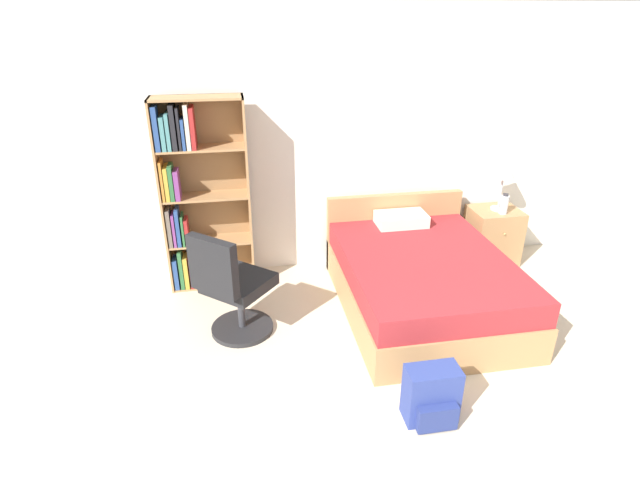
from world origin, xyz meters
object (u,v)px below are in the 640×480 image
backpack_blue (432,396)px  bed (421,279)px  nightstand (492,235)px  office_chair (232,289)px  water_bottle (504,204)px  table_lamp (504,172)px  bookshelf (194,197)px

backpack_blue → bed: bearing=72.7°
nightstand → backpack_blue: nightstand is taller
office_chair → backpack_blue: bearing=-43.1°
water_bottle → office_chair: bearing=-164.0°
bed → table_lamp: size_ratio=3.58×
bookshelf → water_bottle: size_ratio=8.47×
office_chair → table_lamp: size_ratio=1.85×
bed → water_bottle: (1.10, 0.63, 0.42)m
office_chair → nightstand: (2.79, 0.91, -0.15)m
table_lamp → backpack_blue: table_lamp is taller
bed → backpack_blue: bearing=-107.3°
nightstand → bookshelf: bearing=179.4°
bed → water_bottle: bearing=29.8°
bed → nightstand: size_ratio=3.17×
nightstand → backpack_blue: size_ratio=1.48×
bed → table_lamp: bearing=33.8°
water_bottle → backpack_blue: (-1.53, -2.00, -0.51)m
table_lamp → water_bottle: (-0.01, -0.11, -0.31)m
bed → water_bottle: water_bottle is taller
office_chair → table_lamp: (2.81, 0.91, 0.56)m
bookshelf → table_lamp: (3.11, -0.03, 0.09)m
nightstand → table_lamp: table_lamp is taller
bed → bookshelf: bearing=159.1°
office_chair → backpack_blue: size_ratio=2.43×
nightstand → backpack_blue: (-1.51, -2.11, -0.11)m
table_lamp → water_bottle: bearing=-93.1°
nightstand → water_bottle: (0.01, -0.11, 0.40)m
table_lamp → backpack_blue: bearing=-126.0°
bookshelf → nightstand: (3.09, -0.03, -0.63)m
bookshelf → nightstand: bearing=-0.6°
bed → table_lamp: 1.52m
nightstand → water_bottle: 0.42m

